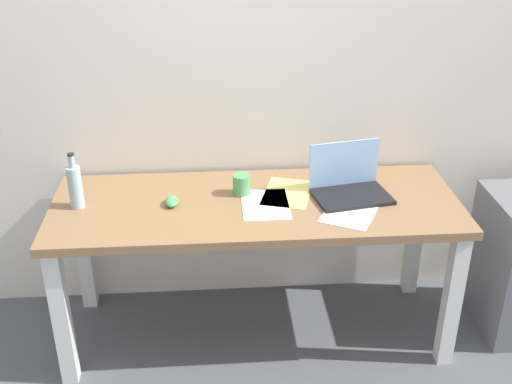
% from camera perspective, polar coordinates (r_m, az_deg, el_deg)
% --- Properties ---
extents(ground_plane, '(8.00, 8.00, 0.00)m').
position_cam_1_polar(ground_plane, '(3.27, 0.00, -12.31)').
color(ground_plane, '#515459').
extents(back_wall, '(5.20, 0.08, 2.60)m').
position_cam_1_polar(back_wall, '(3.03, -0.58, 12.29)').
color(back_wall, silver).
rests_on(back_wall, ground).
extents(desk, '(1.85, 0.69, 0.73)m').
position_cam_1_polar(desk, '(2.91, 0.00, -2.59)').
color(desk, olive).
rests_on(desk, ground).
extents(laptop_right, '(0.38, 0.29, 0.23)m').
position_cam_1_polar(laptop_right, '(2.93, 8.40, 0.65)').
color(laptop_right, black).
rests_on(laptop_right, desk).
extents(beer_bottle, '(0.06, 0.06, 0.26)m').
position_cam_1_polar(beer_bottle, '(2.88, -16.01, 0.54)').
color(beer_bottle, '#99B7C1').
rests_on(beer_bottle, desk).
extents(computer_mouse, '(0.06, 0.10, 0.03)m').
position_cam_1_polar(computer_mouse, '(2.85, -7.62, -0.84)').
color(computer_mouse, '#4C9E56').
rests_on(computer_mouse, desk).
extents(coffee_mug, '(0.08, 0.08, 0.09)m').
position_cam_1_polar(coffee_mug, '(2.91, -1.32, 0.67)').
color(coffee_mug, '#4C9E56').
rests_on(coffee_mug, desk).
extents(paper_sheet_near_back, '(0.29, 0.34, 0.00)m').
position_cam_1_polar(paper_sheet_near_back, '(2.94, 2.86, -0.08)').
color(paper_sheet_near_back, '#F4E06B').
rests_on(paper_sheet_near_back, desk).
extents(paper_sheet_front_right, '(0.32, 0.36, 0.00)m').
position_cam_1_polar(paper_sheet_front_right, '(2.81, 8.52, -1.73)').
color(paper_sheet_front_right, white).
rests_on(paper_sheet_front_right, desk).
extents(paper_sheet_center, '(0.21, 0.30, 0.00)m').
position_cam_1_polar(paper_sheet_center, '(2.84, 0.84, -1.12)').
color(paper_sheet_center, white).
rests_on(paper_sheet_center, desk).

